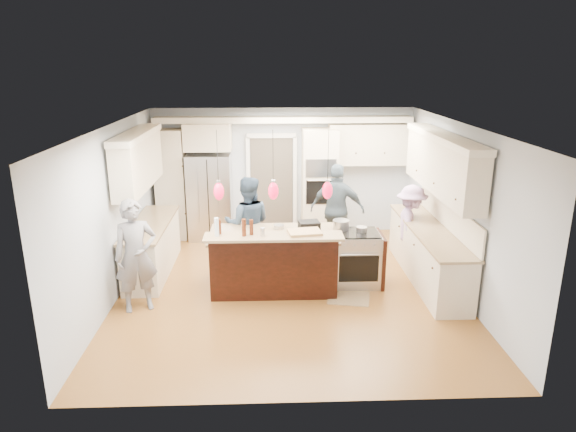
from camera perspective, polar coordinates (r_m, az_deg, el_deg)
name	(u,v)px	position (r m, az deg, el deg)	size (l,w,h in m)	color
ground_plane	(289,288)	(8.65, 0.09, -7.99)	(6.00, 6.00, 0.00)	#9F662B
room_shell	(289,182)	(8.06, 0.10, 3.83)	(5.54, 6.04, 2.72)	#B2BCC6
refrigerator	(210,197)	(10.90, -8.64, 2.15)	(0.90, 0.70, 1.80)	#B7B7BC
oven_column	(319,184)	(10.85, 3.49, 3.61)	(0.72, 0.69, 2.30)	beige
back_upper_cabinets	(248,159)	(10.79, -4.48, 6.33)	(5.30, 0.61, 2.54)	beige
right_counter_run	(433,221)	(8.98, 15.81, -0.50)	(0.64, 3.10, 2.51)	beige
left_cabinets	(147,215)	(9.27, -15.40, 0.08)	(0.64, 2.30, 2.51)	beige
kitchen_island	(274,259)	(8.52, -1.58, -4.84)	(2.10, 1.46, 1.12)	black
island_range	(357,258)	(8.73, 7.72, -4.66)	(0.82, 0.71, 0.92)	#B7B7BC
pendant_lights	(273,191)	(7.56, -1.64, 2.83)	(1.75, 0.15, 1.03)	black
person_bar_end	(136,256)	(7.96, -16.54, -4.28)	(0.63, 0.41, 1.72)	slate
person_far_left	(248,224)	(9.13, -4.49, -0.89)	(0.83, 0.65, 1.71)	#2D4057
person_far_right	(337,210)	(9.92, 5.49, 0.72)	(1.04, 0.43, 1.78)	#42525D
person_range_side	(410,226)	(9.57, 13.45, -1.10)	(0.98, 0.56, 1.51)	#AB87B6
floor_rug	(349,293)	(8.53, 6.83, -8.44)	(0.65, 0.95, 0.01)	#967752
water_bottle	(217,227)	(7.72, -7.94, -1.22)	(0.07, 0.07, 0.28)	silver
beer_bottle_a	(219,227)	(7.81, -7.65, -1.17)	(0.06, 0.06, 0.24)	#471D0C
beer_bottle_b	(244,228)	(7.68, -4.92, -1.29)	(0.07, 0.07, 0.26)	#471D0C
beer_bottle_c	(251,227)	(7.73, -4.10, -1.26)	(0.06, 0.06, 0.24)	#471D0C
drink_can	(263,232)	(7.68, -2.83, -1.78)	(0.07, 0.07, 0.13)	#B7B7BC
cutting_board	(305,232)	(7.81, 1.85, -1.80)	(0.49, 0.35, 0.04)	tan
pot_large	(341,225)	(8.65, 5.91, -0.96)	(0.27, 0.27, 0.16)	#B7B7BC
pot_small	(362,229)	(8.57, 8.19, -1.48)	(0.18, 0.18, 0.09)	#B7B7BC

